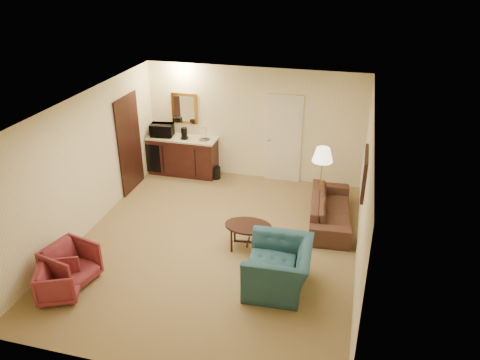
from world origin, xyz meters
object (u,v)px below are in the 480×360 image
object	(u,v)px
microwave	(162,129)
floor_lamp	(320,183)
wetbar_cabinet	(183,156)
coffee_table	(248,237)
sofa	(331,205)
teal_armchair	(279,260)
rose_chair_near	(58,281)
waste_bin	(216,173)
coffee_maker	(184,133)
rose_chair_far	(71,263)

from	to	relation	value
microwave	floor_lamp	bearing A→B (deg)	-26.43
wetbar_cabinet	coffee_table	world-z (taller)	wetbar_cabinet
sofa	floor_lamp	distance (m)	0.48
teal_armchair	microwave	size ratio (longest dim) A/B	2.18
wetbar_cabinet	rose_chair_near	size ratio (longest dim) A/B	2.70
wetbar_cabinet	rose_chair_near	distance (m)	4.73
teal_armchair	rose_chair_near	distance (m)	3.40
sofa	waste_bin	size ratio (longest dim) A/B	6.99
wetbar_cabinet	sofa	world-z (taller)	wetbar_cabinet
teal_armchair	waste_bin	size ratio (longest dim) A/B	4.08
sofa	coffee_table	size ratio (longest dim) A/B	2.33
sofa	coffee_table	world-z (taller)	sofa
floor_lamp	microwave	bearing A→B (deg)	162.17
rose_chair_near	coffee_table	xyz separation A→B (m)	(2.50, 2.03, -0.06)
floor_lamp	coffee_table	bearing A→B (deg)	-127.33
coffee_table	microwave	size ratio (longest dim) A/B	1.60
coffee_maker	rose_chair_far	bearing A→B (deg)	-87.28
sofa	microwave	size ratio (longest dim) A/B	3.74
waste_bin	microwave	world-z (taller)	microwave
rose_chair_far	coffee_maker	size ratio (longest dim) A/B	2.66
sofa	floor_lamp	world-z (taller)	floor_lamp
wetbar_cabinet	microwave	xyz separation A→B (m)	(-0.49, -0.02, 0.64)
rose_chair_near	waste_bin	size ratio (longest dim) A/B	2.16
teal_armchair	microwave	bearing A→B (deg)	-138.89
floor_lamp	coffee_maker	distance (m)	3.48
microwave	waste_bin	bearing A→B (deg)	-10.93
rose_chair_far	coffee_table	xyz separation A→B (m)	(2.53, 1.63, -0.12)
coffee_table	floor_lamp	distance (m)	1.88
teal_armchair	waste_bin	distance (m)	4.16
wetbar_cabinet	rose_chair_far	world-z (taller)	wetbar_cabinet
wetbar_cabinet	floor_lamp	size ratio (longest dim) A/B	1.09
rose_chair_near	coffee_table	world-z (taller)	rose_chair_near
wetbar_cabinet	waste_bin	xyz separation A→B (m)	(0.83, -0.07, -0.32)
wetbar_cabinet	waste_bin	distance (m)	0.89
wetbar_cabinet	waste_bin	world-z (taller)	wetbar_cabinet
coffee_table	waste_bin	distance (m)	2.99
rose_chair_near	coffee_maker	distance (m)	4.72
sofa	rose_chair_near	bearing A→B (deg)	126.05
floor_lamp	teal_armchair	bearing A→B (deg)	-99.29
floor_lamp	waste_bin	xyz separation A→B (m)	(-2.52, 1.18, -0.61)
rose_chair_near	coffee_maker	size ratio (longest dim) A/B	2.25
coffee_table	microwave	bearing A→B (deg)	135.66
floor_lamp	rose_chair_near	bearing A→B (deg)	-136.06
sofa	rose_chair_far	bearing A→B (deg)	122.23
sofa	teal_armchair	distance (m)	2.29
floor_lamp	microwave	distance (m)	4.05
wetbar_cabinet	teal_armchair	size ratio (longest dim) A/B	1.43
waste_bin	coffee_maker	distance (m)	1.18
rose_chair_far	coffee_maker	distance (m)	4.32
waste_bin	wetbar_cabinet	bearing A→B (deg)	175.16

